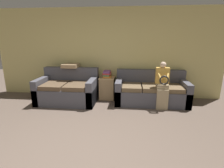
# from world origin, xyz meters

# --- Properties ---
(ground_plane) EXTENTS (14.00, 14.00, 0.00)m
(ground_plane) POSITION_xyz_m (0.00, 0.00, 0.00)
(ground_plane) COLOR brown
(wall_back) EXTENTS (6.64, 0.06, 2.55)m
(wall_back) POSITION_xyz_m (0.00, 3.16, 1.27)
(wall_back) COLOR #DBCC7F
(wall_back) RESTS_ON ground_plane
(couch_main) EXTENTS (1.90, 0.90, 0.85)m
(couch_main) POSITION_xyz_m (1.29, 2.68, 0.31)
(couch_main) COLOR #4C4C56
(couch_main) RESTS_ON ground_plane
(couch_side) EXTENTS (1.56, 0.98, 0.90)m
(couch_side) POSITION_xyz_m (-0.98, 2.50, 0.32)
(couch_side) COLOR #4C4C56
(couch_side) RESTS_ON ground_plane
(child_left_seated) EXTENTS (0.33, 0.37, 1.16)m
(child_left_seated) POSITION_xyz_m (1.51, 2.31, 0.62)
(child_left_seated) COLOR tan
(child_left_seated) RESTS_ON ground_plane
(side_shelf) EXTENTS (0.43, 0.47, 0.63)m
(side_shelf) POSITION_xyz_m (0.06, 2.87, 0.32)
(side_shelf) COLOR tan
(side_shelf) RESTS_ON ground_plane
(book_stack) EXTENTS (0.23, 0.31, 0.19)m
(book_stack) POSITION_xyz_m (0.06, 2.87, 0.72)
(book_stack) COLOR orange
(book_stack) RESTS_ON side_shelf
(throw_pillow) EXTENTS (0.43, 0.43, 0.10)m
(throw_pillow) POSITION_xyz_m (-0.98, 2.85, 0.95)
(throw_pillow) COLOR #A38460
(throw_pillow) RESTS_ON couch_side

